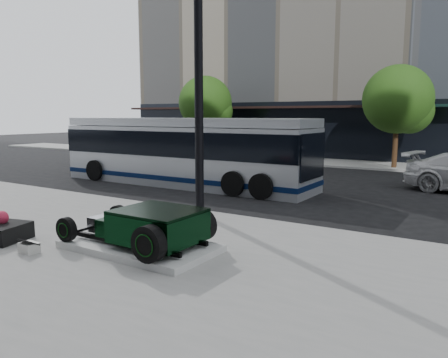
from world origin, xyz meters
The scene contains 8 objects.
ground centered at (0.00, 0.00, 0.00)m, with size 120.00×120.00×0.00m, color black.
sidewalk_far centered at (0.00, 14.00, 0.06)m, with size 70.00×4.00×0.12m, color gray.
street_trees centered at (1.15, 13.07, 3.77)m, with size 29.80×3.80×5.70m.
display_plinth centered at (-0.53, -6.04, 0.20)m, with size 3.40×1.80×0.15m, color silver.
hot_rod centered at (-0.20, -6.04, 0.70)m, with size 3.22×2.00×0.81m.
info_plaque centered at (-2.37, -7.50, 0.24)m, with size 0.41×0.31×0.31m.
lamppost centered at (-1.42, -2.53, 3.98)m, with size 0.46×0.46×8.36m.
transit_bus centered at (-5.81, 2.35, 1.49)m, with size 12.12×2.88×2.92m.
Camera 1 is at (6.02, -12.90, 3.05)m, focal length 35.00 mm.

